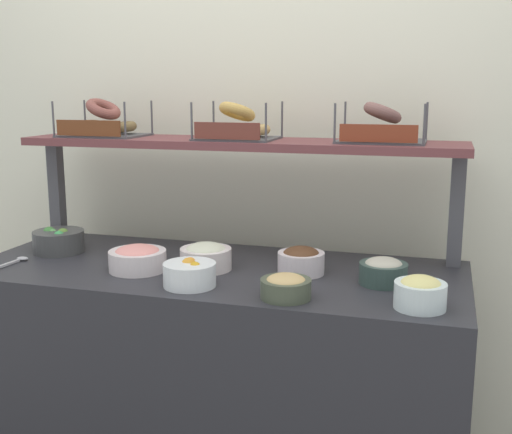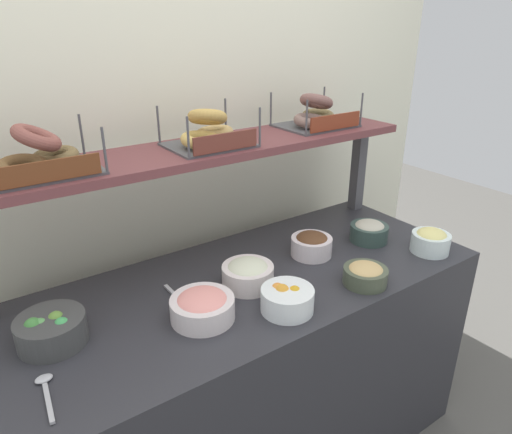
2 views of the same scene
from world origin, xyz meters
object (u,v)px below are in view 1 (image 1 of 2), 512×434
object	(u,v)px
bowl_fruit_salad	(190,274)
bowl_chocolate_spread	(301,260)
bowl_veggie_mix	(58,241)
serving_spoon_near_plate	(148,260)
bagel_basket_cinnamon_raisin	(103,124)
bowl_scallion_spread	(206,256)
bowl_tuna_salad	(383,271)
serving_spoon_by_edge	(15,261)
bowl_hummus	(286,286)
bagel_basket_poppy	(381,129)
bowl_lox_spread	(138,258)
bagel_basket_sesame	(237,127)
bowl_egg_salad	(420,292)

from	to	relation	value
bowl_fruit_salad	bowl_chocolate_spread	xyz separation A→B (m)	(0.31, 0.24, 0.01)
bowl_veggie_mix	serving_spoon_near_plate	world-z (taller)	bowl_veggie_mix
bagel_basket_cinnamon_raisin	bowl_scallion_spread	bearing A→B (deg)	-27.60
bowl_scallion_spread	bowl_tuna_salad	bearing A→B (deg)	0.43
serving_spoon_by_edge	serving_spoon_near_plate	bearing A→B (deg)	19.25
bowl_fruit_salad	serving_spoon_by_edge	size ratio (longest dim) A/B	0.96
bowl_chocolate_spread	bowl_hummus	distance (m)	0.27
bagel_basket_poppy	bowl_lox_spread	bearing A→B (deg)	-153.47
bowl_hummus	bagel_basket_cinnamon_raisin	distance (m)	1.11
bowl_tuna_salad	bagel_basket_sesame	world-z (taller)	bagel_basket_sesame
bowl_chocolate_spread	bagel_basket_poppy	xyz separation A→B (m)	(0.23, 0.26, 0.43)
bowl_veggie_mix	serving_spoon_by_edge	size ratio (longest dim) A/B	1.10
bagel_basket_poppy	bowl_veggie_mix	bearing A→B (deg)	-168.27
bowl_egg_salad	bagel_basket_cinnamon_raisin	distance (m)	1.43
bowl_chocolate_spread	bagel_basket_sesame	distance (m)	0.58
serving_spoon_near_plate	bagel_basket_cinnamon_raisin	world-z (taller)	bagel_basket_cinnamon_raisin
bowl_chocolate_spread	bowl_tuna_salad	world-z (taller)	bowl_chocolate_spread
bowl_scallion_spread	bowl_fruit_salad	bearing A→B (deg)	-84.43
bagel_basket_sesame	bowl_scallion_spread	bearing A→B (deg)	-95.33
serving_spoon_by_edge	bowl_scallion_spread	bearing A→B (deg)	10.27
serving_spoon_by_edge	bagel_basket_poppy	bearing A→B (deg)	19.16
bowl_hummus	bagel_basket_poppy	bearing A→B (deg)	68.09
bowl_tuna_salad	bowl_veggie_mix	distance (m)	1.24
bowl_tuna_salad	bagel_basket_cinnamon_raisin	bearing A→B (deg)	166.44
bowl_tuna_salad	bagel_basket_poppy	bearing A→B (deg)	100.03
bowl_tuna_salad	bowl_egg_salad	distance (m)	0.24
bowl_lox_spread	bowl_veggie_mix	world-z (taller)	bowl_veggie_mix
bagel_basket_poppy	serving_spoon_by_edge	bearing A→B (deg)	-160.84
bowl_veggie_mix	serving_spoon_near_plate	distance (m)	0.39
bowl_chocolate_spread	bowl_egg_salad	xyz separation A→B (m)	(0.40, -0.25, 0.00)
bowl_lox_spread	bowl_scallion_spread	bearing A→B (deg)	19.91
bowl_veggie_mix	bagel_basket_cinnamon_raisin	xyz separation A→B (m)	(0.09, 0.22, 0.43)
bowl_chocolate_spread	bowl_fruit_salad	bearing A→B (deg)	-142.51
bowl_fruit_salad	bowl_tuna_salad	bearing A→B (deg)	18.50
bagel_basket_sesame	serving_spoon_near_plate	bearing A→B (deg)	-136.88
bowl_fruit_salad	bowl_lox_spread	bearing A→B (deg)	154.92
bowl_fruit_salad	bowl_veggie_mix	world-z (taller)	bowl_veggie_mix
bagel_basket_sesame	bagel_basket_poppy	distance (m)	0.53
bowl_hummus	bowl_tuna_salad	world-z (taller)	bowl_tuna_salad
bowl_chocolate_spread	serving_spoon_by_edge	world-z (taller)	bowl_chocolate_spread
bowl_egg_salad	serving_spoon_by_edge	xyz separation A→B (m)	(-1.42, 0.08, -0.04)
serving_spoon_near_plate	bowl_hummus	bearing A→B (deg)	-23.72
serving_spoon_near_plate	bowl_egg_salad	bearing A→B (deg)	-13.56
bagel_basket_sesame	bagel_basket_poppy	world-z (taller)	bagel_basket_poppy
bowl_chocolate_spread	bagel_basket_cinnamon_raisin	size ratio (longest dim) A/B	0.50
bagel_basket_poppy	bowl_egg_salad	bearing A→B (deg)	-70.79
bowl_fruit_salad	bagel_basket_poppy	xyz separation A→B (m)	(0.54, 0.50, 0.44)
bowl_chocolate_spread	bagel_basket_sesame	bearing A→B (deg)	142.04
bowl_fruit_salad	serving_spoon_by_edge	world-z (taller)	bowl_fruit_salad
bowl_hummus	bowl_fruit_salad	bearing A→B (deg)	174.67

